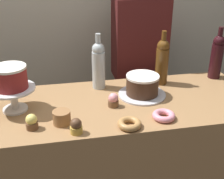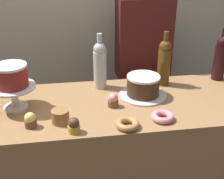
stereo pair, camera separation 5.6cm
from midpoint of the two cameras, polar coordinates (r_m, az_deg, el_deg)
The scene contains 16 objects.
back_wall at distance 2.30m, azimuth -2.69°, elevation 15.94°, with size 6.00×0.05×2.60m.
display_counter at distance 1.86m, azimuth 0.90°, elevation -15.40°, with size 1.59×0.60×0.94m.
cake_stand_pedestal at distance 1.57m, azimuth -17.40°, elevation -0.70°, with size 0.23×0.23×0.13m.
white_layer_cake at distance 1.53m, azimuth -17.87°, elevation 2.54°, with size 0.16×0.16×0.11m.
silver_serving_platter at distance 1.68m, azimuth 6.87°, elevation -1.04°, with size 0.27×0.27×0.01m.
chocolate_round_cake at distance 1.65m, azimuth 6.98°, elevation 0.84°, with size 0.18×0.18×0.11m.
wine_bottle_dark_red at distance 1.95m, azimuth 20.90°, elevation 5.81°, with size 0.08×0.08×0.33m.
wine_bottle_clear at distance 1.71m, azimuth -1.40°, elevation 4.84°, with size 0.08×0.08×0.33m.
wine_bottle_amber at distance 1.79m, azimuth 10.89°, elevation 5.27°, with size 0.08×0.08×0.33m.
cupcake_lemon at distance 1.41m, azimuth -14.33°, elevation -5.77°, with size 0.06×0.06×0.07m.
cupcake_strawberry at distance 1.54m, azimuth 1.10°, elevation -2.11°, with size 0.06×0.06×0.07m.
cupcake_chocolate at distance 1.34m, azimuth -6.17°, elevation -6.91°, with size 0.06×0.06×0.07m.
donut_pink at distance 1.46m, azimuth 10.81°, elevation -5.17°, with size 0.11×0.11×0.03m.
donut_maple at distance 1.38m, azimuth 4.18°, elevation -6.67°, with size 0.11×0.11×0.03m.
cookie_stack at distance 1.42m, azimuth -8.79°, elevation -5.14°, with size 0.08×0.08×0.07m.
barista_figure at distance 2.17m, azimuth 6.41°, elevation 2.44°, with size 0.36×0.22×1.60m.
Camera 2 is at (-0.21, -1.38, 1.69)m, focal length 47.54 mm.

